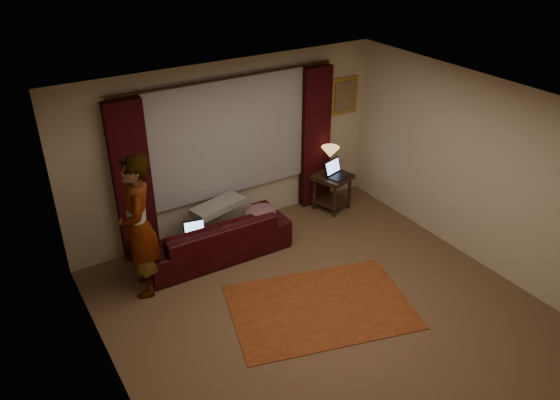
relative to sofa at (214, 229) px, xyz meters
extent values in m
cube|color=brown|center=(0.59, -1.85, -0.43)|extent=(5.00, 5.00, 0.01)
cube|color=silver|center=(0.59, -1.85, 2.17)|extent=(5.00, 5.00, 0.02)
cube|color=#C0B196|center=(0.59, 0.65, 0.87)|extent=(5.00, 0.02, 2.60)
cube|color=#C0B196|center=(0.59, -4.35, 0.87)|extent=(5.00, 0.02, 2.60)
cube|color=#C0B196|center=(-1.91, -1.85, 0.87)|extent=(0.02, 5.00, 2.60)
cube|color=#C0B196|center=(3.09, -1.85, 0.87)|extent=(0.02, 5.00, 2.60)
cube|color=#9999A0|center=(0.59, 0.59, 1.07)|extent=(2.50, 0.05, 1.80)
cube|color=black|center=(-0.91, 0.54, 0.75)|extent=(0.50, 0.14, 2.30)
cube|color=black|center=(2.09, 0.54, 0.75)|extent=(0.50, 0.14, 2.30)
cylinder|color=black|center=(0.59, 0.54, 1.95)|extent=(0.04, 0.04, 3.40)
cube|color=#C08D35|center=(2.69, 0.62, 1.32)|extent=(0.50, 0.04, 0.60)
imported|color=black|center=(0.00, 0.00, 0.00)|extent=(2.13, 0.95, 0.85)
cube|color=gray|center=(0.19, 0.24, 0.43)|extent=(0.88, 0.53, 0.10)
ellipsoid|color=brown|center=(0.69, -0.11, 0.11)|extent=(0.55, 0.45, 0.22)
cube|color=brown|center=(0.61, -1.77, -0.42)|extent=(2.56, 2.04, 0.01)
cube|color=black|center=(2.24, 0.21, -0.12)|extent=(0.67, 0.67, 0.61)
imported|color=gray|center=(-1.12, -0.25, 0.53)|extent=(0.70, 0.70, 1.92)
camera|label=1|loc=(-2.67, -6.08, 4.07)|focal=35.00mm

